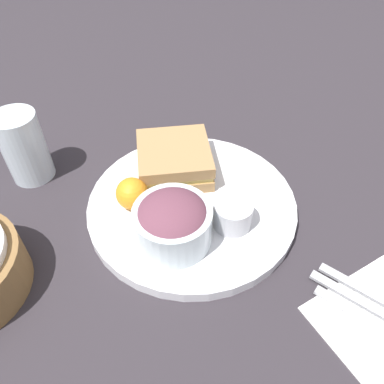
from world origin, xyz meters
The scene contains 8 objects.
ground_plane centered at (0.00, 0.00, 0.00)m, with size 4.00×4.00×0.00m, color #2D282D.
plate centered at (0.00, 0.00, 0.01)m, with size 0.32×0.32×0.02m, color silver.
sandwich centered at (0.08, -0.01, 0.04)m, with size 0.15×0.15×0.05m.
salad_bowl centered at (-0.05, 0.06, 0.06)m, with size 0.11×0.11×0.07m.
dressing_cup centered at (-0.07, -0.03, 0.04)m, with size 0.06×0.06×0.04m, color #B7B7BC.
orange_wedge centered at (0.04, 0.08, 0.04)m, with size 0.05×0.05×0.05m, color orange.
drink_glass centered at (0.21, 0.20, 0.06)m, with size 0.07×0.07×0.12m, color silver.
spoon centered at (-0.29, -0.10, 0.01)m, with size 0.17×0.01×0.01m, color #B2B2B7.
Camera 1 is at (-0.34, 0.20, 0.44)m, focal length 35.00 mm.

